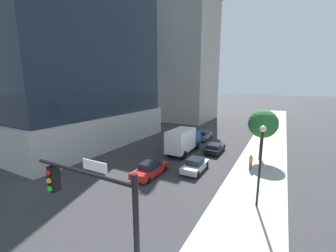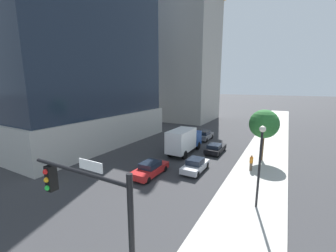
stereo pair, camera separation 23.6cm
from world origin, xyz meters
name	(u,v)px [view 2 (the right image)]	position (x,y,z in m)	size (l,w,h in m)	color
sidewalk	(257,179)	(7.72, 20.00, 0.07)	(5.12, 120.00, 0.15)	#B2AFA8
construction_building	(184,48)	(-13.84, 49.82, 17.64)	(15.65, 15.10, 39.86)	#9E9B93
traffic_light_pole	(93,213)	(3.84, 4.26, 4.36)	(4.89, 0.48, 6.17)	black
street_lamp	(260,155)	(8.25, 14.98, 4.04)	(0.44, 0.44, 5.97)	black
street_tree	(264,124)	(7.46, 25.72, 4.42)	(3.27, 3.27, 5.94)	brown
car_black	(215,148)	(1.87, 26.05, 0.65)	(1.83, 4.16, 1.30)	black
car_gray	(204,135)	(-1.67, 31.80, 0.79)	(1.78, 4.05, 1.56)	slate
car_silver	(195,165)	(1.87, 19.09, 0.69)	(1.75, 4.03, 1.41)	#B7B7BC
car_red	(150,169)	(-1.67, 16.03, 0.68)	(1.81, 4.49, 1.38)	red
box_truck	(184,140)	(-1.67, 23.83, 1.83)	(2.27, 6.59, 3.30)	#1E4799
pedestrian_orange_shirt	(251,163)	(6.89, 21.82, 0.99)	(0.34, 0.34, 1.65)	brown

